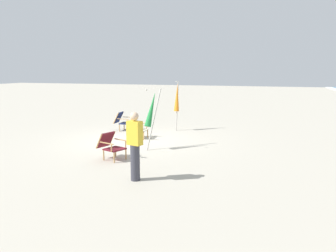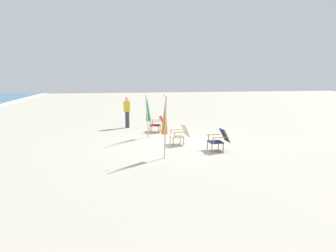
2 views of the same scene
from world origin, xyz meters
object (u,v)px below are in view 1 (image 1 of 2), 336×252
(beach_chair_front_right, at_px, (136,127))
(person_near_chairs, at_px, (135,146))
(beach_chair_far_center, at_px, (123,121))
(beach_chair_back_right, at_px, (111,145))
(umbrella_furled_green, at_px, (152,110))
(umbrella_furled_orange, at_px, (177,98))

(beach_chair_front_right, xyz_separation_m, person_near_chairs, (4.43, 1.82, 0.41))
(beach_chair_far_center, relative_size, beach_chair_back_right, 0.87)
(umbrella_furled_green, height_order, person_near_chairs, umbrella_furled_green)
(beach_chair_back_right, distance_m, umbrella_furled_green, 1.90)
(beach_chair_front_right, height_order, umbrella_furled_green, umbrella_furled_green)
(beach_chair_front_right, distance_m, umbrella_furled_green, 2.00)
(beach_chair_front_right, relative_size, umbrella_furled_orange, 0.38)
(beach_chair_far_center, bearing_deg, beach_chair_front_right, 41.99)
(beach_chair_back_right, bearing_deg, beach_chair_far_center, -159.57)
(beach_chair_back_right, bearing_deg, beach_chair_front_right, -172.03)
(beach_chair_front_right, bearing_deg, person_near_chairs, 22.35)
(umbrella_furled_orange, bearing_deg, beach_chair_back_right, -7.19)
(person_near_chairs, bearing_deg, beach_chair_back_right, -137.01)
(beach_chair_front_right, xyz_separation_m, beach_chair_far_center, (-1.28, -1.16, -0.00))
(beach_chair_front_right, height_order, umbrella_furled_orange, umbrella_furled_orange)
(beach_chair_front_right, distance_m, umbrella_furled_orange, 2.46)
(umbrella_furled_green, bearing_deg, person_near_chairs, 12.77)
(beach_chair_far_center, height_order, umbrella_furled_orange, umbrella_furled_orange)
(beach_chair_front_right, distance_m, person_near_chairs, 4.81)
(umbrella_furled_green, xyz_separation_m, umbrella_furled_orange, (-3.42, -0.10, 0.08))
(umbrella_furled_green, relative_size, umbrella_furled_orange, 0.94)
(beach_chair_far_center, xyz_separation_m, umbrella_furled_orange, (-0.74, 2.19, 0.96))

